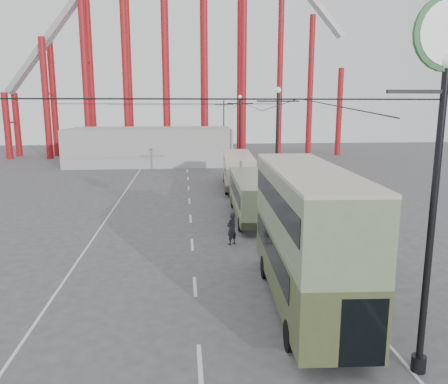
{
  "coord_description": "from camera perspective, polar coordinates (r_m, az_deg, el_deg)",
  "views": [
    {
      "loc": [
        -1.38,
        -14.39,
        7.91
      ],
      "look_at": [
        0.91,
        10.53,
        3.0
      ],
      "focal_mm": 35.0,
      "sensor_mm": 36.0,
      "label": 1
    }
  ],
  "objects": [
    {
      "name": "road_markings",
      "position": [
        35.0,
        -4.26,
        -1.98
      ],
      "size": [
        12.52,
        120.0,
        0.01
      ],
      "color": "silver",
      "rests_on": "ground"
    },
    {
      "name": "lamp_post_near",
      "position": [
        13.36,
        26.66,
        9.74
      ],
      "size": [
        3.2,
        0.44,
        10.8
      ],
      "color": "black",
      "rests_on": "ground"
    },
    {
      "name": "lamp_post_far",
      "position": [
        54.93,
        2.08,
        7.72
      ],
      "size": [
        3.2,
        0.44,
        9.32
      ],
      "color": "black",
      "rests_on": "ground"
    },
    {
      "name": "double_decker_bus",
      "position": [
        17.47,
        10.63,
        -4.93
      ],
      "size": [
        3.16,
        10.56,
        5.61
      ],
      "rotation": [
        0.0,
        0.0,
        -0.05
      ],
      "color": "#3F4726",
      "rests_on": "ground"
    },
    {
      "name": "pedestrian",
      "position": [
        25.4,
        1.01,
        -4.81
      ],
      "size": [
        0.82,
        0.8,
        1.9
      ],
      "primitive_type": "imported",
      "rotation": [
        0.0,
        0.0,
        3.85
      ],
      "color": "black",
      "rests_on": "ground"
    },
    {
      "name": "lamp_post_mid",
      "position": [
        33.29,
        6.91,
        5.45
      ],
      "size": [
        3.2,
        0.44,
        9.32
      ],
      "color": "black",
      "rests_on": "ground"
    },
    {
      "name": "roller_coaster",
      "position": [
        72.86,
        -6.52,
        22.92
      ],
      "size": [
        52.95,
        5.0,
        55.48
      ],
      "color": "maroon",
      "rests_on": "ground"
    },
    {
      "name": "single_decker_green",
      "position": [
        31.45,
        3.56,
        -0.34
      ],
      "size": [
        2.83,
        10.63,
        2.98
      ],
      "rotation": [
        0.0,
        0.0,
        -0.04
      ],
      "color": "#697B5A",
      "rests_on": "ground"
    },
    {
      "name": "fairground_shed",
      "position": [
        61.8,
        -9.56,
        5.93
      ],
      "size": [
        22.0,
        10.0,
        5.0
      ],
      "primitive_type": "cube",
      "color": "#A8A7A2",
      "rests_on": "ground"
    },
    {
      "name": "lamp_post_distant",
      "position": [
        76.78,
        -0.02,
        8.69
      ],
      "size": [
        3.2,
        0.44,
        9.32
      ],
      "color": "black",
      "rests_on": "ground"
    },
    {
      "name": "ground",
      "position": [
        16.48,
        0.21,
        -17.58
      ],
      "size": [
        160.0,
        160.0,
        0.0
      ],
      "primitive_type": "plane",
      "color": "#47484A",
      "rests_on": "ground"
    },
    {
      "name": "single_decker_cream",
      "position": [
        43.03,
        1.82,
        3.03
      ],
      "size": [
        3.43,
        10.85,
        3.32
      ],
      "rotation": [
        0.0,
        0.0,
        -0.07
      ],
      "color": "#C2B29C",
      "rests_on": "ground"
    }
  ]
}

